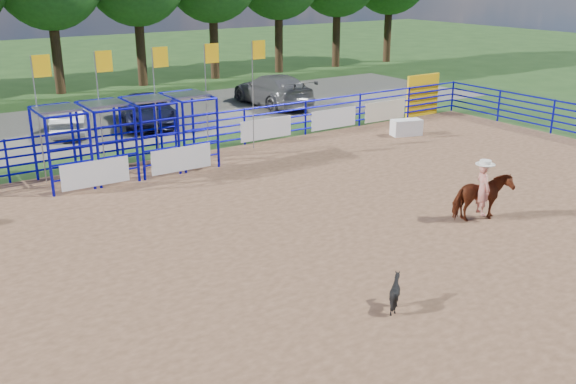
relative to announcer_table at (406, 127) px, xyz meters
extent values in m
plane|color=#2D4F1F|center=(-9.53, -7.52, -0.36)|extent=(120.00, 120.00, 0.00)
cube|color=#8B6345|center=(-9.53, -7.52, -0.35)|extent=(30.00, 20.00, 0.02)
cube|color=#68675D|center=(-9.53, 9.48, -0.36)|extent=(40.00, 10.00, 0.01)
cube|color=white|center=(0.00, 0.00, 0.00)|extent=(1.40, 0.94, 0.68)
imported|color=maroon|center=(-5.21, -8.46, 0.34)|extent=(1.76, 1.18, 1.36)
imported|color=#AF2419|center=(-5.21, -8.46, 1.33)|extent=(0.50, 0.62, 1.48)
cylinder|color=white|center=(-5.21, -8.46, 2.10)|extent=(0.54, 0.54, 0.12)
imported|color=black|center=(-10.63, -10.83, 0.01)|extent=(0.65, 0.58, 0.71)
imported|color=gray|center=(-11.80, 8.27, 0.29)|extent=(2.68, 4.14, 1.29)
imported|color=black|center=(-8.39, 8.13, 0.33)|extent=(3.38, 5.30, 1.36)
imported|color=#5A595C|center=(-1.25, 8.69, 0.46)|extent=(2.46, 5.67, 1.63)
cube|color=white|center=(-13.33, 0.25, 0.19)|extent=(2.20, 0.04, 0.85)
cube|color=white|center=(-10.33, 0.25, 0.19)|extent=(2.20, 0.04, 0.85)
cube|color=white|center=(-5.53, 2.44, 0.19)|extent=(2.40, 0.04, 0.85)
cube|color=white|center=(-2.03, 2.44, 0.19)|extent=(2.40, 0.04, 0.85)
cube|color=beige|center=(0.97, 2.44, 0.19)|extent=(2.40, 0.04, 0.90)
cube|color=yellow|center=(3.47, 2.58, 0.64)|extent=(2.00, 0.12, 2.00)
cylinder|color=#3F2B19|center=(-9.53, 18.48, 2.04)|extent=(0.56, 0.56, 4.80)
cylinder|color=#3F2B19|center=(-4.53, 18.48, 2.04)|extent=(0.56, 0.56, 4.80)
cylinder|color=#3F2B19|center=(0.47, 18.48, 2.04)|extent=(0.56, 0.56, 4.80)
cylinder|color=#3F2B19|center=(5.47, 18.48, 2.04)|extent=(0.56, 0.56, 4.80)
cylinder|color=#3F2B19|center=(10.47, 18.48, 2.04)|extent=(0.56, 0.56, 4.80)
cylinder|color=#3F2B19|center=(15.47, 18.48, 2.04)|extent=(0.56, 0.56, 4.80)
camera|label=1|loc=(-19.06, -19.48, 6.31)|focal=40.00mm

